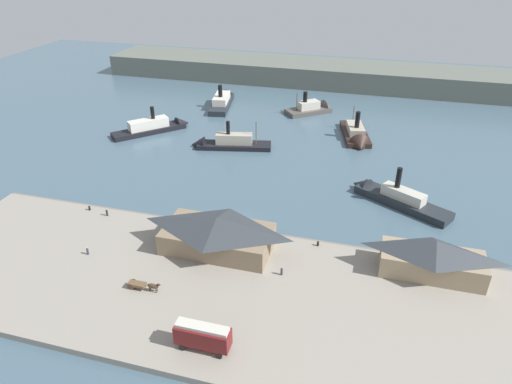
{
  "coord_description": "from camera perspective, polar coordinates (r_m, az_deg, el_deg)",
  "views": [
    {
      "loc": [
        23.97,
        -77.82,
        53.02
      ],
      "look_at": [
        -0.56,
        10.35,
        2.0
      ],
      "focal_mm": 32.34,
      "sensor_mm": 36.0,
      "label": 1
    }
  ],
  "objects": [
    {
      "name": "ground_plane",
      "position": [
        97.17,
        -1.32,
        -3.94
      ],
      "size": [
        320.0,
        320.0,
        0.0
      ],
      "primitive_type": "plane",
      "color": "#476070"
    },
    {
      "name": "quay_promenade",
      "position": [
        80.24,
        -5.94,
        -11.85
      ],
      "size": [
        110.0,
        36.0,
        1.2
      ],
      "primitive_type": "cube",
      "color": "gray",
      "rests_on": "ground"
    },
    {
      "name": "seawall_edge",
      "position": [
        94.03,
        -1.96,
        -4.84
      ],
      "size": [
        110.0,
        0.8,
        1.0
      ],
      "primitive_type": "cube",
      "color": "slate",
      "rests_on": "ground"
    },
    {
      "name": "ferry_shed_central_terminal",
      "position": [
        86.35,
        -4.8,
        -5.05
      ],
      "size": [
        20.54,
        10.93,
        6.78
      ],
      "color": "#847056",
      "rests_on": "quay_promenade"
    },
    {
      "name": "ferry_shed_customs_shed",
      "position": [
        85.5,
        21.07,
        -7.53
      ],
      "size": [
        17.69,
        7.51,
        6.91
      ],
      "color": "#998466",
      "rests_on": "quay_promenade"
    },
    {
      "name": "street_tram",
      "position": [
        68.47,
        -6.62,
        -17.18
      ],
      "size": [
        8.02,
        2.68,
        4.31
      ],
      "color": "maroon",
      "rests_on": "quay_promenade"
    },
    {
      "name": "horse_cart",
      "position": [
        80.5,
        -13.8,
        -11.1
      ],
      "size": [
        5.91,
        1.41,
        1.87
      ],
      "color": "brown",
      "rests_on": "quay_promenade"
    },
    {
      "name": "pedestrian_walking_west",
      "position": [
        91.48,
        -20.11,
        -6.88
      ],
      "size": [
        0.39,
        0.39,
        1.58
      ],
      "color": "#33384C",
      "rests_on": "quay_promenade"
    },
    {
      "name": "pedestrian_near_east_shed",
      "position": [
        102.16,
        -17.96,
        -2.44
      ],
      "size": [
        0.41,
        0.41,
        1.65
      ],
      "color": "#232328",
      "rests_on": "quay_promenade"
    },
    {
      "name": "pedestrian_by_tram",
      "position": [
        81.42,
        3.2,
        -9.76
      ],
      "size": [
        0.41,
        0.41,
        1.66
      ],
      "color": "#33384C",
      "rests_on": "quay_promenade"
    },
    {
      "name": "mooring_post_center_west",
      "position": [
        105.59,
        -19.9,
        -1.9
      ],
      "size": [
        0.44,
        0.44,
        0.9
      ],
      "primitive_type": "cylinder",
      "color": "black",
      "rests_on": "quay_promenade"
    },
    {
      "name": "mooring_post_east",
      "position": [
        89.13,
        7.67,
        -6.36
      ],
      "size": [
        0.44,
        0.44,
        0.9
      ],
      "primitive_type": "cylinder",
      "color": "black",
      "rests_on": "quay_promenade"
    },
    {
      "name": "ferry_approaching_west",
      "position": [
        161.3,
        7.16,
        10.22
      ],
      "size": [
        16.77,
        15.29,
        9.76
      ],
      "color": "#514C47",
      "rests_on": "ground"
    },
    {
      "name": "ferry_moored_west",
      "position": [
        146.91,
        -12.14,
        7.93
      ],
      "size": [
        20.42,
        21.21,
        9.57
      ],
      "color": "black",
      "rests_on": "ground"
    },
    {
      "name": "ferry_mid_harbor",
      "position": [
        140.23,
        12.34,
        6.75
      ],
      "size": [
        11.18,
        21.93,
        10.62
      ],
      "color": "black",
      "rests_on": "ground"
    },
    {
      "name": "ferry_outer_harbor",
      "position": [
        108.81,
        16.46,
        -0.5
      ],
      "size": [
        23.33,
        16.14,
        10.16
      ],
      "color": "#23282D",
      "rests_on": "ground"
    },
    {
      "name": "ferry_near_quay",
      "position": [
        168.19,
        -4.15,
        11.25
      ],
      "size": [
        9.57,
        24.04,
        9.98
      ],
      "color": "#23282D",
      "rests_on": "ground"
    },
    {
      "name": "ferry_moored_east",
      "position": [
        132.2,
        -3.94,
        6.04
      ],
      "size": [
        23.36,
        9.9,
        9.74
      ],
      "color": "black",
      "rests_on": "ground"
    },
    {
      "name": "far_headland",
      "position": [
        195.59,
        8.27,
        14.33
      ],
      "size": [
        180.0,
        24.0,
        8.0
      ],
      "primitive_type": "cube",
      "color": "#60665B",
      "rests_on": "ground"
    }
  ]
}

